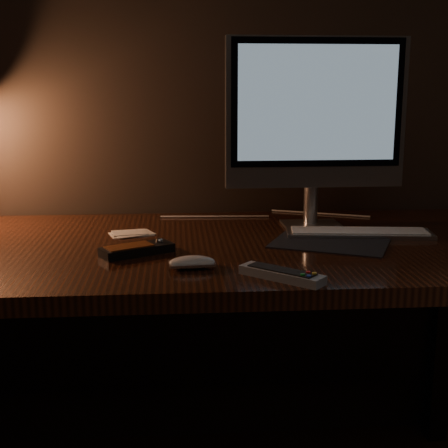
{
  "coord_description": "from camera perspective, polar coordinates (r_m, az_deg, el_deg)",
  "views": [
    {
      "loc": [
        -0.08,
        0.39,
        1.12
      ],
      "look_at": [
        0.02,
        1.73,
        0.82
      ],
      "focal_mm": 50.0,
      "sensor_mm": 36.0,
      "label": 1
    }
  ],
  "objects": [
    {
      "name": "desk",
      "position": [
        1.62,
        -1.41,
        -5.57
      ],
      "size": [
        1.6,
        0.75,
        0.75
      ],
      "color": "#35180C",
      "rests_on": "ground"
    },
    {
      "name": "keyboard",
      "position": [
        1.63,
        12.24,
        -0.77
      ],
      "size": [
        0.38,
        0.15,
        0.01
      ],
      "primitive_type": "cube",
      "rotation": [
        0.0,
        0.0,
        -0.12
      ],
      "color": "silver",
      "rests_on": "desk"
    },
    {
      "name": "media_remote",
      "position": [
        1.42,
        -7.96,
        -2.3
      ],
      "size": [
        0.17,
        0.13,
        0.03
      ],
      "rotation": [
        0.0,
        0.0,
        0.5
      ],
      "color": "black",
      "rests_on": "desk"
    },
    {
      "name": "mouse",
      "position": [
        1.3,
        -2.94,
        -3.67
      ],
      "size": [
        0.1,
        0.06,
        0.02
      ],
      "primitive_type": "ellipsoid",
      "rotation": [
        0.0,
        0.0,
        0.08
      ],
      "color": "white",
      "rests_on": "desk"
    },
    {
      "name": "cable",
      "position": [
        1.83,
        4.08,
        0.75
      ],
      "size": [
        0.59,
        0.17,
        0.01
      ],
      "primitive_type": "cylinder",
      "rotation": [
        0.0,
        1.57,
        -0.27
      ],
      "color": "white",
      "rests_on": "desk"
    },
    {
      "name": "mousepad",
      "position": [
        1.54,
        9.76,
        -1.62
      ],
      "size": [
        0.33,
        0.31,
        0.0
      ],
      "primitive_type": "cube",
      "rotation": [
        0.0,
        0.0,
        -0.44
      ],
      "color": "black",
      "rests_on": "desk"
    },
    {
      "name": "tv_remote",
      "position": [
        1.23,
        5.3,
        -4.59
      ],
      "size": [
        0.16,
        0.15,
        0.02
      ],
      "rotation": [
        0.0,
        0.0,
        -0.73
      ],
      "color": "#929598",
      "rests_on": "desk"
    },
    {
      "name": "monitor",
      "position": [
        1.66,
        8.4,
        9.67
      ],
      "size": [
        0.47,
        0.14,
        0.5
      ],
      "rotation": [
        0.0,
        0.0,
        0.01
      ],
      "color": "silver",
      "rests_on": "desk"
    },
    {
      "name": "papers",
      "position": [
        1.62,
        -8.48,
        -0.86
      ],
      "size": [
        0.12,
        0.1,
        0.01
      ],
      "primitive_type": "cube",
      "rotation": [
        0.0,
        0.0,
        0.29
      ],
      "color": "white",
      "rests_on": "desk"
    }
  ]
}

